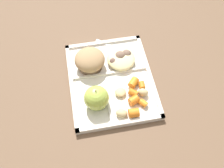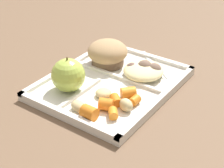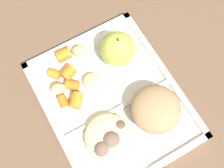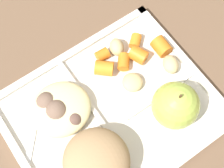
{
  "view_description": "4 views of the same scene",
  "coord_description": "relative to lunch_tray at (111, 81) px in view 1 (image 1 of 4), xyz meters",
  "views": [
    {
      "loc": [
        -0.48,
        0.08,
        0.75
      ],
      "look_at": [
        -0.04,
        0.0,
        0.05
      ],
      "focal_mm": 42.74,
      "sensor_mm": 36.0,
      "label": 1
    },
    {
      "loc": [
        -0.59,
        -0.42,
        0.45
      ],
      "look_at": [
        -0.04,
        -0.03,
        0.04
      ],
      "focal_mm": 57.57,
      "sensor_mm": 36.0,
      "label": 2
    },
    {
      "loc": [
        0.15,
        -0.09,
        0.6
      ],
      "look_at": [
        -0.02,
        0.01,
        0.06
      ],
      "focal_mm": 46.01,
      "sensor_mm": 36.0,
      "label": 3
    },
    {
      "loc": [
        0.1,
        0.14,
        0.55
      ],
      "look_at": [
        -0.02,
        -0.03,
        0.04
      ],
      "focal_mm": 53.38,
      "sensor_mm": 36.0,
      "label": 4
    }
  ],
  "objects": [
    {
      "name": "meatball_back",
      "position": [
        0.07,
        -0.05,
        0.02
      ],
      "size": [
        0.04,
        0.04,
        0.04
      ],
      "primitive_type": "sphere",
      "color": "#755B4C",
      "rests_on": "lunch_tray"
    },
    {
      "name": "meatball_front",
      "position": [
        0.06,
        -0.02,
        0.02
      ],
      "size": [
        0.03,
        0.03,
        0.03
      ],
      "primitive_type": "sphere",
      "color": "brown",
      "rests_on": "lunch_tray"
    },
    {
      "name": "carrot_slice_back",
      "position": [
        -0.05,
        -0.09,
        0.01
      ],
      "size": [
        0.02,
        0.02,
        0.02
      ],
      "primitive_type": "cylinder",
      "rotation": [
        0.0,
        1.57,
        6.22
      ],
      "color": "orange",
      "rests_on": "lunch_tray"
    },
    {
      "name": "meatball_side",
      "position": [
        0.07,
        -0.05,
        0.02
      ],
      "size": [
        0.03,
        0.03,
        0.03
      ],
      "primitive_type": "sphere",
      "color": "#755B4C",
      "rests_on": "lunch_tray"
    },
    {
      "name": "carrot_slice_center",
      "position": [
        -0.07,
        -0.06,
        0.01
      ],
      "size": [
        0.03,
        0.03,
        0.02
      ],
      "primitive_type": "cylinder",
      "rotation": [
        0.0,
        1.57,
        0.88
      ],
      "color": "orange",
      "rests_on": "lunch_tray"
    },
    {
      "name": "potato_chunk_wedge",
      "position": [
        -0.07,
        -0.09,
        0.02
      ],
      "size": [
        0.04,
        0.04,
        0.03
      ],
      "primitive_type": "ellipsoid",
      "rotation": [
        0.0,
        0.0,
        1.17
      ],
      "color": "tan",
      "rests_on": "lunch_tray"
    },
    {
      "name": "egg_noodle_pile",
      "position": [
        0.07,
        -0.05,
        0.02
      ],
      "size": [
        0.1,
        0.1,
        0.03
      ],
      "primitive_type": "ellipsoid",
      "color": "beige",
      "rests_on": "lunch_tray"
    },
    {
      "name": "bran_muffin",
      "position": [
        0.07,
        0.06,
        0.04
      ],
      "size": [
        0.1,
        0.1,
        0.06
      ],
      "color": "brown",
      "rests_on": "lunch_tray"
    },
    {
      "name": "carrot_slice_diagonal",
      "position": [
        -0.1,
        -0.06,
        0.02
      ],
      "size": [
        0.04,
        0.04,
        0.03
      ],
      "primitive_type": "cylinder",
      "rotation": [
        0.0,
        1.57,
        5.11
      ],
      "color": "orange",
      "rests_on": "lunch_tray"
    },
    {
      "name": "carrot_slice_edge",
      "position": [
        -0.14,
        -0.04,
        0.02
      ],
      "size": [
        0.03,
        0.03,
        0.03
      ],
      "primitive_type": "cylinder",
      "rotation": [
        0.0,
        1.57,
        1.55
      ],
      "color": "orange",
      "rests_on": "lunch_tray"
    },
    {
      "name": "green_apple",
      "position": [
        -0.08,
        0.06,
        0.04
      ],
      "size": [
        0.08,
        0.08,
        0.08
      ],
      "color": "#A8C14C",
      "rests_on": "lunch_tray"
    },
    {
      "name": "carrot_slice_small",
      "position": [
        -0.03,
        -0.07,
        0.02
      ],
      "size": [
        0.04,
        0.04,
        0.03
      ],
      "primitive_type": "cylinder",
      "rotation": [
        0.0,
        1.57,
        2.41
      ],
      "color": "orange",
      "rests_on": "lunch_tray"
    },
    {
      "name": "meatball_center",
      "position": [
        0.08,
        -0.07,
        0.02
      ],
      "size": [
        0.04,
        0.04,
        0.04
      ],
      "primitive_type": "sphere",
      "color": "#755B4C",
      "rests_on": "lunch_tray"
    },
    {
      "name": "plastic_fork",
      "position": [
        0.13,
        -0.04,
        0.01
      ],
      "size": [
        0.11,
        0.12,
        0.0
      ],
      "color": "white",
      "rests_on": "lunch_tray"
    },
    {
      "name": "lunch_tray",
      "position": [
        0.0,
        0.0,
        0.0
      ],
      "size": [
        0.34,
        0.27,
        0.02
      ],
      "color": "silver",
      "rests_on": "ground"
    },
    {
      "name": "carrot_slice_large",
      "position": [
        -0.11,
        -0.08,
        0.01
      ],
      "size": [
        0.03,
        0.03,
        0.02
      ],
      "primitive_type": "cylinder",
      "rotation": [
        0.0,
        1.57,
        0.7
      ],
      "color": "orange",
      "rests_on": "lunch_tray"
    },
    {
      "name": "potato_chunk_browned",
      "position": [
        -0.13,
        -0.01,
        0.02
      ],
      "size": [
        0.04,
        0.04,
        0.02
      ],
      "primitive_type": "ellipsoid",
      "rotation": [
        0.0,
        0.0,
        4.34
      ],
      "color": "tan",
      "rests_on": "lunch_tray"
    },
    {
      "name": "ground",
      "position": [
        0.0,
        -0.0,
        -0.01
      ],
      "size": [
        6.0,
        6.0,
        0.0
      ],
      "primitive_type": "plane",
      "color": "brown"
    },
    {
      "name": "potato_chunk_golden",
      "position": [
        -0.06,
        -0.02,
        0.01
      ],
      "size": [
        0.05,
        0.05,
        0.02
      ],
      "primitive_type": "ellipsoid",
      "rotation": [
        0.0,
        0.0,
        4.02
      ],
      "color": "tan",
      "rests_on": "lunch_tray"
    }
  ]
}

